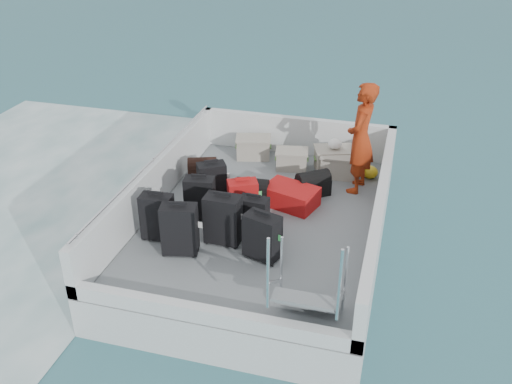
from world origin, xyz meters
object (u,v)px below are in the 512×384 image
suitcase_5 (243,200)px  crate_2 (334,160)px  suitcase_3 (180,230)px  crate_0 (253,148)px  suitcase_7 (254,216)px  suitcase_8 (291,196)px  suitcase_6 (262,237)px  passenger (361,138)px  suitcase_4 (223,220)px  suitcase_1 (200,198)px  suitcase_2 (212,182)px  crate_1 (292,160)px  crate_3 (340,166)px  suitcase_0 (157,217)px

suitcase_5 → crate_2: size_ratio=0.96×
suitcase_3 → crate_0: bearing=75.8°
suitcase_7 → suitcase_8: suitcase_7 is taller
crate_0 → suitcase_5: bearing=-78.5°
suitcase_6 → suitcase_8: (0.06, 1.49, -0.17)m
crate_0 → passenger: (1.98, -0.73, 0.73)m
suitcase_4 → crate_2: 2.93m
suitcase_1 → suitcase_8: 1.44m
crate_2 → suitcase_7: bearing=-108.6°
suitcase_2 → suitcase_6: 1.78m
suitcase_2 → crate_1: size_ratio=1.20×
crate_3 → suitcase_3: bearing=-121.3°
suitcase_3 → suitcase_8: 2.05m
suitcase_0 → crate_1: 3.03m
suitcase_8 → crate_0: crate_0 is taller
suitcase_8 → crate_2: size_ratio=1.27×
crate_1 → suitcase_7: bearing=-91.8°
suitcase_4 → crate_1: size_ratio=1.38×
suitcase_2 → crate_0: (0.20, 1.71, -0.14)m
suitcase_6 → crate_2: bearing=97.5°
crate_2 → suitcase_5: bearing=-118.8°
suitcase_5 → passenger: bearing=15.7°
suitcase_0 → suitcase_8: suitcase_0 is taller
suitcase_1 → suitcase_4: 0.78m
suitcase_1 → crate_3: bearing=38.1°
suitcase_0 → crate_2: (2.07, 2.85, -0.16)m
suitcase_2 → suitcase_8: 1.26m
suitcase_1 → suitcase_4: bearing=-53.7°
suitcase_1 → crate_0: suitcase_1 is taller
crate_3 → crate_1: bearing=176.2°
suitcase_1 → suitcase_7: (0.90, -0.22, -0.04)m
suitcase_6 → suitcase_7: size_ratio=1.13×
suitcase_7 → crate_3: suitcase_7 is taller
crate_2 → suitcase_1: bearing=-128.4°
suitcase_3 → suitcase_5: bearing=52.0°
suitcase_1 → crate_1: suitcase_1 is taller
suitcase_4 → crate_3: 2.81m
suitcase_8 → suitcase_4: bearing=169.2°
suitcase_7 → passenger: passenger is taller
suitcase_3 → suitcase_5: 1.26m
suitcase_6 → crate_1: bearing=111.9°
suitcase_5 → crate_2: 2.25m
suitcase_1 → suitcase_6: size_ratio=1.01×
suitcase_1 → suitcase_7: 0.93m
suitcase_8 → passenger: 1.45m
suitcase_3 → crate_3: size_ratio=1.20×
suitcase_3 → crate_0: size_ratio=1.23×
crate_2 → suitcase_8: bearing=-108.0°
suitcase_0 → suitcase_5: (0.99, 0.88, -0.04)m
suitcase_7 → crate_2: (0.80, 2.37, -0.10)m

